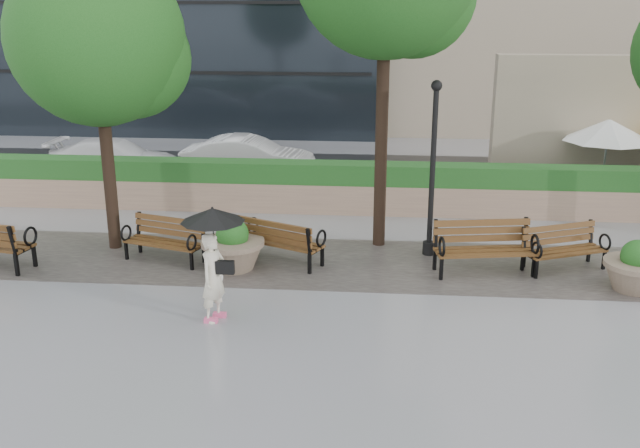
# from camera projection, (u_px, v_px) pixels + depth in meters

# --- Properties ---
(ground) EXTENTS (100.00, 100.00, 0.00)m
(ground) POSITION_uv_depth(u_px,v_px,m) (309.00, 321.00, 12.79)
(ground) COLOR gray
(ground) RESTS_ON ground
(cobble_strip) EXTENTS (28.00, 3.20, 0.01)m
(cobble_strip) POSITION_uv_depth(u_px,v_px,m) (323.00, 262.00, 15.64)
(cobble_strip) COLOR #383330
(cobble_strip) RESTS_ON ground
(hedge_wall) EXTENTS (24.00, 0.80, 1.35)m
(hedge_wall) POSITION_uv_depth(u_px,v_px,m) (335.00, 188.00, 19.24)
(hedge_wall) COLOR tan
(hedge_wall) RESTS_ON ground
(asphalt_street) EXTENTS (40.00, 7.00, 0.00)m
(asphalt_street) POSITION_uv_depth(u_px,v_px,m) (343.00, 176.00, 23.24)
(asphalt_street) COLOR black
(asphalt_street) RESTS_ON ground
(bench_1) EXTENTS (1.89, 1.20, 0.95)m
(bench_1) POSITION_uv_depth(u_px,v_px,m) (165.00, 249.00, 15.65)
(bench_1) COLOR brown
(bench_1) RESTS_ON ground
(bench_2) EXTENTS (2.01, 1.49, 1.01)m
(bench_2) POSITION_uv_depth(u_px,v_px,m) (281.00, 250.00, 15.55)
(bench_2) COLOR brown
(bench_2) RESTS_ON ground
(bench_3) EXTENTS (2.16, 1.15, 1.10)m
(bench_3) POSITION_uv_depth(u_px,v_px,m) (484.00, 259.00, 14.94)
(bench_3) COLOR brown
(bench_3) RESTS_ON ground
(bench_4) EXTENTS (1.89, 1.34, 0.95)m
(bench_4) POSITION_uv_depth(u_px,v_px,m) (563.00, 258.00, 15.14)
(bench_4) COLOR brown
(bench_4) RESTS_ON ground
(planter_left) EXTENTS (1.35, 1.35, 1.13)m
(planter_left) POSITION_uv_depth(u_px,v_px,m) (233.00, 249.00, 15.15)
(planter_left) COLOR #7F6B56
(planter_left) RESTS_ON ground
(planter_right) EXTENTS (1.25, 1.25, 1.05)m
(planter_right) POSITION_uv_depth(u_px,v_px,m) (635.00, 271.00, 14.05)
(planter_right) COLOR #7F6B56
(planter_right) RESTS_ON ground
(lamppost) EXTENTS (0.28, 0.28, 3.90)m
(lamppost) POSITION_uv_depth(u_px,v_px,m) (432.00, 181.00, 15.64)
(lamppost) COLOR black
(lamppost) RESTS_ON ground
(tree_0) EXTENTS (3.80, 3.76, 6.61)m
(tree_0) POSITION_uv_depth(u_px,v_px,m) (105.00, 44.00, 15.28)
(tree_0) COLOR black
(tree_0) RESTS_ON ground
(patio_umb_white) EXTENTS (2.50, 2.50, 2.30)m
(patio_umb_white) POSITION_uv_depth(u_px,v_px,m) (608.00, 131.00, 20.02)
(patio_umb_white) COLOR black
(patio_umb_white) RESTS_ON ground
(car_left) EXTENTS (4.22, 1.73, 1.22)m
(car_left) POSITION_uv_depth(u_px,v_px,m) (116.00, 158.00, 23.05)
(car_left) COLOR white
(car_left) RESTS_ON ground
(car_right) EXTENTS (4.26, 1.62, 1.39)m
(car_right) POSITION_uv_depth(u_px,v_px,m) (249.00, 159.00, 22.61)
(car_right) COLOR white
(car_right) RESTS_ON ground
(pedestrian) EXTENTS (1.13, 1.13, 2.08)m
(pedestrian) POSITION_uv_depth(u_px,v_px,m) (213.00, 253.00, 12.51)
(pedestrian) COLOR beige
(pedestrian) RESTS_ON ground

